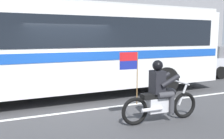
% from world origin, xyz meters
% --- Properties ---
extents(ground_plane, '(60.00, 60.00, 0.00)m').
position_xyz_m(ground_plane, '(0.00, 0.00, 0.00)').
color(ground_plane, '#3D3D3F').
extents(sidewalk_curb, '(28.00, 3.80, 0.15)m').
position_xyz_m(sidewalk_curb, '(0.00, 5.10, 0.07)').
color(sidewalk_curb, gray).
rests_on(sidewalk_curb, ground_plane).
extents(lane_center_stripe, '(26.60, 0.14, 0.01)m').
position_xyz_m(lane_center_stripe, '(0.00, -0.60, 0.00)').
color(lane_center_stripe, silver).
rests_on(lane_center_stripe, ground_plane).
extents(transit_bus, '(10.99, 2.77, 3.22)m').
position_xyz_m(transit_bus, '(0.52, 1.19, 1.88)').
color(transit_bus, white).
rests_on(transit_bus, ground_plane).
extents(motorcycle_with_rider, '(2.20, 0.64, 1.78)m').
position_xyz_m(motorcycle_with_rider, '(1.75, -2.23, 0.67)').
color(motorcycle_with_rider, black).
rests_on(motorcycle_with_rider, ground_plane).
extents(fire_hydrant, '(0.22, 0.30, 0.75)m').
position_xyz_m(fire_hydrant, '(5.69, 3.76, 0.52)').
color(fire_hydrant, '#4C8C3F').
rests_on(fire_hydrant, sidewalk_curb).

